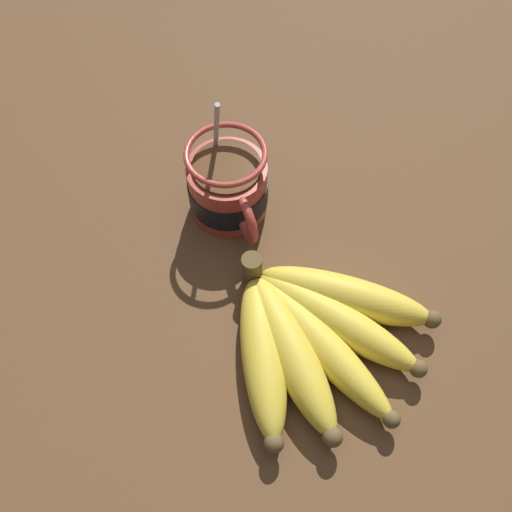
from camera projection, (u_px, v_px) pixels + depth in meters
table at (218, 249)px, 60.52cm from camera, size 109.44×109.44×2.61cm
coffee_mug at (228, 187)px, 58.52cm from camera, size 11.88×8.33×13.80cm
banana_bunch at (312, 333)px, 52.18cm from camera, size 19.55×21.07×4.22cm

